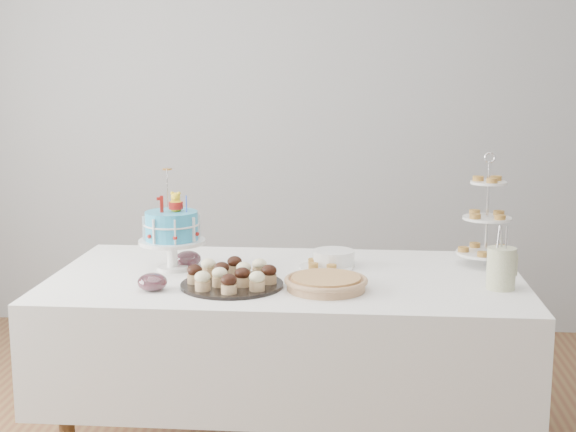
# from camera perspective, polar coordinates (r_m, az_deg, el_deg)

# --- Properties ---
(walls) EXTENTS (5.04, 4.04, 2.70)m
(walls) POSITION_cam_1_polar(r_m,az_deg,el_deg) (2.91, -0.63, 5.38)
(walls) COLOR #989A9D
(walls) RESTS_ON floor
(table) EXTENTS (1.92, 1.02, 0.77)m
(table) POSITION_cam_1_polar(r_m,az_deg,el_deg) (3.36, -0.10, -7.99)
(table) COLOR silver
(table) RESTS_ON floor
(birthday_cake) EXTENTS (0.28, 0.28, 0.43)m
(birthday_cake) POSITION_cam_1_polar(r_m,az_deg,el_deg) (3.40, -8.24, -1.91)
(birthday_cake) COLOR white
(birthday_cake) RESTS_ON table
(cupcake_tray) EXTENTS (0.40, 0.40, 0.09)m
(cupcake_tray) POSITION_cam_1_polar(r_m,az_deg,el_deg) (3.13, -4.01, -4.23)
(cupcake_tray) COLOR black
(cupcake_tray) RESTS_ON table
(pie) EXTENTS (0.32, 0.32, 0.05)m
(pie) POSITION_cam_1_polar(r_m,az_deg,el_deg) (3.09, 2.72, -4.74)
(pie) COLOR tan
(pie) RESTS_ON table
(tiered_stand) EXTENTS (0.25, 0.25, 0.49)m
(tiered_stand) POSITION_cam_1_polar(r_m,az_deg,el_deg) (3.53, 13.97, -0.19)
(tiered_stand) COLOR silver
(tiered_stand) RESTS_ON table
(plate_stack) EXTENTS (0.18, 0.18, 0.07)m
(plate_stack) POSITION_cam_1_polar(r_m,az_deg,el_deg) (3.45, 3.26, -3.02)
(plate_stack) COLOR white
(plate_stack) RESTS_ON table
(pastry_plate) EXTENTS (0.23, 0.23, 0.03)m
(pastry_plate) POSITION_cam_1_polar(r_m,az_deg,el_deg) (3.41, 2.72, -3.53)
(pastry_plate) COLOR white
(pastry_plate) RESTS_ON table
(jam_bowl_a) EXTENTS (0.11, 0.11, 0.07)m
(jam_bowl_a) POSITION_cam_1_polar(r_m,az_deg,el_deg) (3.12, -9.62, -4.67)
(jam_bowl_a) COLOR silver
(jam_bowl_a) RESTS_ON table
(jam_bowl_b) EXTENTS (0.11, 0.11, 0.07)m
(jam_bowl_b) POSITION_cam_1_polar(r_m,az_deg,el_deg) (3.47, -7.12, -3.05)
(jam_bowl_b) COLOR silver
(jam_bowl_b) RESTS_ON table
(utensil_pitcher) EXTENTS (0.12, 0.11, 0.25)m
(utensil_pitcher) POSITION_cam_1_polar(r_m,az_deg,el_deg) (3.19, 14.93, -3.50)
(utensil_pitcher) COLOR white
(utensil_pitcher) RESTS_ON table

